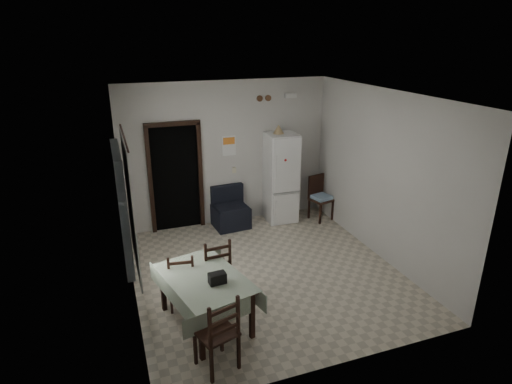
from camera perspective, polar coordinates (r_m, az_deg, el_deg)
The scene contains 25 objects.
ground at distance 7.22m, azimuth 1.37°, elevation -10.66°, with size 4.50×4.50×0.00m, color #C0B59D.
ceiling at distance 6.24m, azimuth 1.59°, elevation 12.80°, with size 4.20×4.50×0.02m, color white, non-canonical shape.
wall_back at distance 8.63m, azimuth -3.95°, elevation 5.07°, with size 4.20×0.02×2.90m, color beige, non-canonical shape.
wall_front at distance 4.75m, azimuth 11.42°, elevation -8.67°, with size 4.20×0.02×2.90m, color beige, non-canonical shape.
wall_left at distance 6.20m, azimuth -16.97°, elevation -2.08°, with size 0.02×4.50×2.90m, color beige, non-canonical shape.
wall_right at distance 7.57m, azimuth 16.48°, elevation 2.05°, with size 0.02×4.50×2.90m, color beige, non-canonical shape.
doorway at distance 8.72m, azimuth -10.91°, elevation 2.24°, with size 1.06×0.52×2.22m.
window_recess at distance 5.97m, azimuth -17.42°, elevation -1.95°, with size 0.10×1.20×1.60m, color silver.
curtain at distance 5.97m, azimuth -16.37°, elevation -1.82°, with size 0.02×1.45×1.85m, color silver.
curtain_rod at distance 5.70m, azimuth -17.22°, elevation 7.07°, with size 0.02×0.02×1.60m, color black.
calendar at distance 8.58m, azimuth -3.63°, elevation 6.18°, with size 0.28×0.02×0.40m, color white.
calendar_image at distance 8.55m, azimuth -3.63°, elevation 6.82°, with size 0.24×0.01×0.14m, color orange.
light_switch at distance 8.75m, azimuth -2.93°, elevation 2.94°, with size 0.08×0.02×0.12m, color beige.
vent_left at distance 8.61m, azimuth 0.49°, elevation 12.36°, with size 0.12×0.12×0.03m, color brown.
vent_right at distance 8.67m, azimuth 1.64°, elevation 12.42°, with size 0.12×0.12×0.03m, color brown.
emergency_light at distance 8.82m, azimuth 4.61°, elevation 12.70°, with size 0.25×0.07×0.09m, color white.
fridge at distance 8.83m, azimuth 3.33°, elevation 1.89°, with size 0.60×0.60×1.85m, color white, non-canonical shape.
tan_cone at distance 8.57m, azimuth 3.03°, elevation 8.37°, with size 0.22×0.22×0.18m, color tan.
navy_seat at distance 8.66m, azimuth -3.41°, elevation -2.12°, with size 0.68×0.66×0.82m, color black, non-canonical shape.
corner_chair at distance 9.07m, azimuth 8.70°, elevation -0.84°, with size 0.41×0.41×0.94m, color black, non-canonical shape.
dining_table at distance 5.96m, azimuth -6.78°, elevation -14.15°, with size 0.91×1.39×0.72m, color #9EAE95, non-canonical shape.
black_bag at distance 5.58m, azimuth -5.18°, elevation -11.38°, with size 0.22×0.13×0.14m, color black.
dining_chair_far_left at distance 6.30m, azimuth -9.90°, elevation -11.35°, with size 0.38×0.38×0.88m, color black, non-canonical shape.
dining_chair_far_right at distance 6.44m, azimuth -5.53°, elevation -9.84°, with size 0.42×0.42×0.98m, color black, non-canonical shape.
dining_chair_near_head at distance 5.20m, azimuth -5.34°, elevation -18.00°, with size 0.43×0.43×1.00m, color black, non-canonical shape.
Camera 1 is at (-2.25, -5.76, 3.73)m, focal length 30.00 mm.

